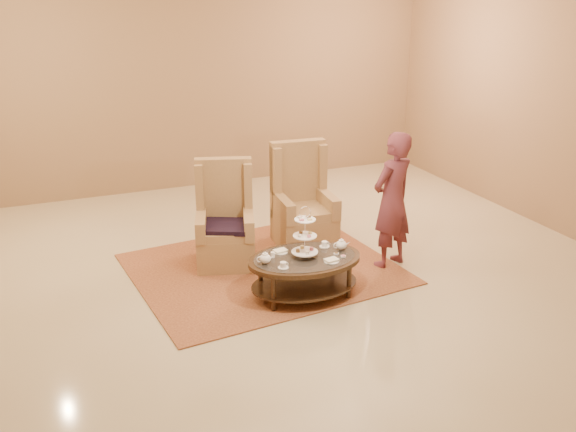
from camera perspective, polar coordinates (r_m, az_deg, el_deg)
name	(u,v)px	position (r m, az deg, el deg)	size (l,w,h in m)	color
ground	(288,284)	(7.31, 0.01, -6.05)	(8.00, 8.00, 0.00)	beige
ceiling	(288,284)	(7.31, 0.01, -6.05)	(8.00, 8.00, 0.02)	white
wall_back	(192,79)	(10.46, -8.55, 11.93)	(8.00, 0.04, 3.50)	#9B7954
rug	(264,269)	(7.66, -2.19, -4.70)	(3.17, 2.73, 0.02)	#AB6E3C
tea_table	(305,264)	(6.89, 1.48, -4.30)	(1.28, 0.92, 1.04)	black
armchair_left	(225,229)	(7.74, -5.60, -1.17)	(0.85, 0.86, 1.25)	#AC8451
armchair_right	(302,211)	(8.25, 1.27, 0.48)	(0.77, 0.79, 1.32)	#AC8451
person	(392,201)	(7.58, 9.24, 1.37)	(0.69, 0.57, 1.64)	brown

